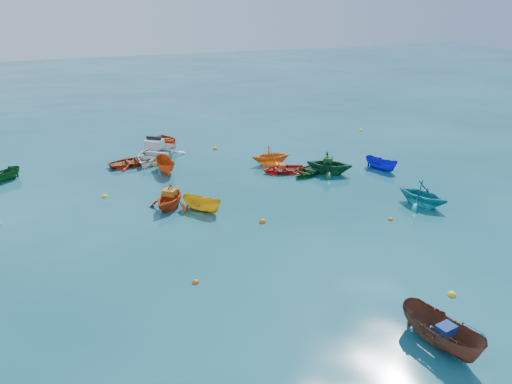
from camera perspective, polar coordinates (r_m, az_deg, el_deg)
name	(u,v)px	position (r m, az deg, el deg)	size (l,w,h in m)	color
ground	(290,233)	(26.19, 3.91, -4.66)	(160.00, 160.00, 0.00)	#094147
sampan_brown_mid	(439,346)	(19.69, 20.21, -16.18)	(1.29, 3.42, 1.32)	#58301F
dinghy_orange_w	(170,207)	(29.51, -9.77, -1.75)	(2.45, 2.84, 1.49)	#CD4113
sampan_yellow_mid	(202,211)	(28.82, -6.15, -2.14)	(0.97, 2.58, 1.00)	gold
dinghy_green_e	(308,174)	(34.60, 5.97, 2.08)	(2.10, 2.94, 0.61)	#0F4316
dinghy_cyan_se	(421,205)	(30.96, 18.37, -1.44)	(2.61, 3.03, 1.59)	teal
dinghy_red_nw	(132,165)	(37.24, -13.98, 2.99)	(2.30, 3.22, 0.67)	#9D2E0D
sampan_orange_n	(166,172)	(35.33, -10.22, 2.27)	(1.09, 2.90, 1.12)	#B94411
dinghy_green_n	(329,174)	(34.83, 8.31, 2.10)	(2.69, 3.12, 1.64)	#114A26
dinghy_red_ne	(283,172)	(34.82, 3.14, 2.30)	(2.09, 2.93, 0.61)	red
sampan_blue_far	(381,169)	(36.37, 14.05, 2.53)	(0.95, 2.52, 0.97)	#100FBF
dinghy_red_far	(167,142)	(42.59, -10.17, 5.69)	(1.90, 2.66, 0.55)	#C13710
dinghy_orange_far	(271,164)	(36.39, 1.74, 3.21)	(2.46, 2.85, 1.50)	orange
sampan_green_far	(4,181)	(37.05, -26.82, 1.11)	(0.92, 2.44, 0.94)	#124D18
motorboat_white	(155,159)	(38.31, -11.42, 3.75)	(3.55, 4.97, 1.63)	silver
tarp_blue_a	(446,329)	(19.15, 20.89, -14.45)	(0.64, 0.49, 0.31)	navy
tarp_orange_a	(170,192)	(29.20, -9.84, -0.05)	(0.72, 0.55, 0.35)	orange
tarp_green_b	(328,160)	(34.52, 8.23, 3.67)	(0.72, 0.54, 0.35)	#124A17
tarp_orange_b	(282,166)	(34.65, 2.99, 2.99)	(0.59, 0.45, 0.29)	#DE4716
buoy_or_a	(196,283)	(22.10, -6.91, -10.25)	(0.31, 0.31, 0.31)	#FF610D
buoy_ye_a	(452,295)	(22.64, 21.44, -10.93)	(0.36, 0.36, 0.36)	yellow
buoy_or_b	(390,220)	(28.52, 15.11, -3.09)	(0.29, 0.29, 0.29)	orange
buoy_ye_b	(105,197)	(31.91, -16.90, -0.55)	(0.36, 0.36, 0.36)	yellow
buoy_or_c	(263,222)	(27.27, 0.75, -3.47)	(0.39, 0.39, 0.39)	orange
buoy_ye_c	(299,169)	(35.45, 4.93, 2.62)	(0.37, 0.37, 0.37)	gold
buoy_or_d	(425,192)	(33.01, 18.74, -0.02)	(0.32, 0.32, 0.32)	orange
buoy_ye_d	(156,165)	(36.85, -11.38, 3.02)	(0.36, 0.36, 0.36)	yellow
buoy_or_e	(215,149)	(39.97, -4.68, 4.89)	(0.36, 0.36, 0.36)	orange
buoy_ye_e	(361,131)	(46.30, 11.91, 6.88)	(0.36, 0.36, 0.36)	yellow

